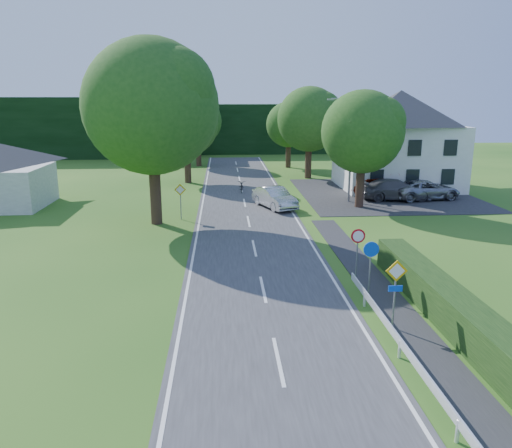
{
  "coord_description": "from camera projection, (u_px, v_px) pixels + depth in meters",
  "views": [
    {
      "loc": [
        -1.63,
        -7.94,
        8.03
      ],
      "look_at": [
        0.07,
        17.67,
        1.47
      ],
      "focal_mm": 35.0,
      "sensor_mm": 36.0,
      "label": 1
    }
  ],
  "objects": [
    {
      "name": "tree_right_back",
      "position": [
        289.0,
        135.0,
        57.56
      ],
      "size": [
        6.2,
        6.2,
        7.56
      ],
      "primitive_type": null,
      "color": "#204E17",
      "rests_on": "ground"
    },
    {
      "name": "sign_speed_limit",
      "position": [
        358.0,
        242.0,
        22.15
      ],
      "size": [
        0.64,
        0.11,
        2.37
      ],
      "color": "gray",
      "rests_on": "ground"
    },
    {
      "name": "footpath",
      "position": [
        501.0,
        439.0,
        12.02
      ],
      "size": [
        1.5,
        44.0,
        0.04
      ],
      "primitive_type": "cube",
      "color": "#252527",
      "rests_on": "ground"
    },
    {
      "name": "tree_right_far",
      "position": [
        309.0,
        133.0,
        49.7
      ],
      "size": [
        7.4,
        7.4,
        9.09
      ],
      "primitive_type": null,
      "color": "#204E17",
      "rests_on": "ground"
    },
    {
      "name": "tree_left_back",
      "position": [
        198.0,
        132.0,
        58.75
      ],
      "size": [
        6.6,
        6.6,
        8.07
      ],
      "primitive_type": null,
      "color": "#204E17",
      "rests_on": "ground"
    },
    {
      "name": "parked_car_grey",
      "position": [
        396.0,
        190.0,
        39.74
      ],
      "size": [
        5.77,
        2.59,
        1.64
      ],
      "primitive_type": "imported",
      "rotation": [
        0.0,
        0.0,
        1.52
      ],
      "color": "#4D4C51",
      "rests_on": "parking_pad"
    },
    {
      "name": "parked_car_silver_b",
      "position": [
        425.0,
        190.0,
        39.98
      ],
      "size": [
        5.89,
        3.41,
        1.54
      ],
      "primitive_type": "imported",
      "rotation": [
        0.0,
        0.0,
        1.73
      ],
      "color": "#98989E",
      "rests_on": "parking_pad"
    },
    {
      "name": "sign_priority_left",
      "position": [
        180.0,
        195.0,
        33.21
      ],
      "size": [
        0.78,
        0.09,
        2.44
      ],
      "color": "gray",
      "rests_on": "ground"
    },
    {
      "name": "treeline_right",
      "position": [
        288.0,
        129.0,
        73.23
      ],
      "size": [
        30.0,
        5.0,
        7.0
      ],
      "primitive_type": "cube",
      "color": "black",
      "rests_on": "ground"
    },
    {
      "name": "sign_priority_right",
      "position": [
        396.0,
        282.0,
        17.32
      ],
      "size": [
        0.78,
        0.09,
        2.59
      ],
      "color": "gray",
      "rests_on": "ground"
    },
    {
      "name": "tree_left_far",
      "position": [
        187.0,
        138.0,
        47.06
      ],
      "size": [
        7.0,
        7.0,
        8.58
      ],
      "primitive_type": null,
      "color": "#204E17",
      "rests_on": "ground"
    },
    {
      "name": "parasol",
      "position": [
        394.0,
        181.0,
        42.04
      ],
      "size": [
        2.75,
        2.79,
        2.17
      ],
      "primitive_type": "imported",
      "rotation": [
        0.0,
        0.0,
        0.18
      ],
      "color": "red",
      "rests_on": "parking_pad"
    },
    {
      "name": "house_white",
      "position": [
        398.0,
        139.0,
        44.39
      ],
      "size": [
        10.6,
        8.4,
        8.6
      ],
      "color": "white",
      "rests_on": "ground"
    },
    {
      "name": "tree_main",
      "position": [
        152.0,
        133.0,
        31.15
      ],
      "size": [
        9.4,
        9.4,
        11.64
      ],
      "primitive_type": null,
      "color": "#204E17",
      "rests_on": "ground"
    },
    {
      "name": "tree_right_mid",
      "position": [
        362.0,
        150.0,
        36.33
      ],
      "size": [
        7.0,
        7.0,
        8.58
      ],
      "primitive_type": null,
      "color": "#204E17",
      "rests_on": "ground"
    },
    {
      "name": "moving_car",
      "position": [
        275.0,
        198.0,
        36.84
      ],
      "size": [
        3.21,
        4.92,
        1.53
      ],
      "primitive_type": "imported",
      "rotation": [
        0.0,
        0.0,
        0.37
      ],
      "color": "#B3B3B8",
      "rests_on": "road"
    },
    {
      "name": "parking_pad",
      "position": [
        384.0,
        194.0,
        42.44
      ],
      "size": [
        14.0,
        16.0,
        0.04
      ],
      "primitive_type": "cube",
      "color": "#252527",
      "rests_on": "ground"
    },
    {
      "name": "streetlight",
      "position": [
        349.0,
        145.0,
        38.19
      ],
      "size": [
        2.03,
        0.18,
        8.0
      ],
      "color": "gray",
      "rests_on": "ground"
    },
    {
      "name": "line_edge_left",
      "position": [
        196.0,
        239.0,
        28.89
      ],
      "size": [
        0.12,
        80.0,
        0.01
      ],
      "primitive_type": "cube",
      "color": "white",
      "rests_on": "road"
    },
    {
      "name": "motorcycle",
      "position": [
        242.0,
        186.0,
        43.11
      ],
      "size": [
        0.78,
        1.99,
        1.03
      ],
      "primitive_type": "imported",
      "rotation": [
        0.0,
        0.0,
        -0.05
      ],
      "color": "black",
      "rests_on": "road"
    },
    {
      "name": "road",
      "position": [
        252.0,
        238.0,
        29.1
      ],
      "size": [
        7.0,
        80.0,
        0.04
      ],
      "primitive_type": "cube",
      "color": "#373739",
      "rests_on": "ground"
    },
    {
      "name": "sign_roundabout",
      "position": [
        371.0,
        258.0,
        20.25
      ],
      "size": [
        0.64,
        0.08,
        2.37
      ],
      "color": "gray",
      "rests_on": "ground"
    },
    {
      "name": "line_edge_right",
      "position": [
        307.0,
        237.0,
        29.3
      ],
      "size": [
        0.12,
        80.0,
        0.01
      ],
      "primitive_type": "cube",
      "color": "white",
      "rests_on": "road"
    },
    {
      "name": "parked_car_red",
      "position": [
        380.0,
        186.0,
        41.48
      ],
      "size": [
        4.99,
        3.0,
        1.59
      ],
      "primitive_type": "imported",
      "rotation": [
        0.0,
        0.0,
        1.32
      ],
      "color": "maroon",
      "rests_on": "parking_pad"
    },
    {
      "name": "treeline_left",
      "position": [
        26.0,
        128.0,
        66.92
      ],
      "size": [
        44.0,
        6.0,
        8.0
      ],
      "primitive_type": "cube",
      "color": "black",
      "rests_on": "ground"
    },
    {
      "name": "line_centre",
      "position": [
        252.0,
        238.0,
        29.1
      ],
      "size": [
        0.12,
        80.0,
        0.01
      ],
      "primitive_type": null,
      "color": "white",
      "rests_on": "road"
    }
  ]
}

